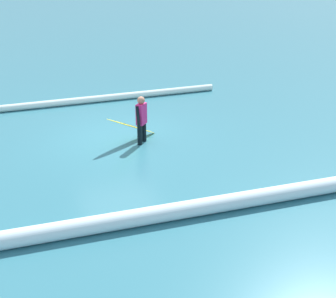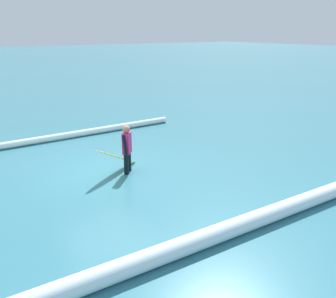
% 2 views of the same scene
% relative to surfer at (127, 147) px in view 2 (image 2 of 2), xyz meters
% --- Properties ---
extents(ground_plane, '(173.16, 173.16, 0.00)m').
position_rel_surfer_xyz_m(ground_plane, '(0.58, -0.79, -0.78)').
color(ground_plane, teal).
extents(surfer, '(0.39, 0.51, 1.42)m').
position_rel_surfer_xyz_m(surfer, '(0.00, 0.00, 0.00)').
color(surfer, black).
rests_on(surfer, ground_plane).
extents(surfboard, '(1.78, 1.03, 0.97)m').
position_rel_surfer_xyz_m(surfboard, '(0.24, -0.23, -0.31)').
color(surfboard, yellow).
rests_on(surfboard, ground_plane).
extents(wave_crest_midground, '(18.28, 1.07, 0.37)m').
position_rel_surfer_xyz_m(wave_crest_midground, '(3.20, 4.12, -0.60)').
color(wave_crest_midground, white).
rests_on(wave_crest_midground, ground_plane).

